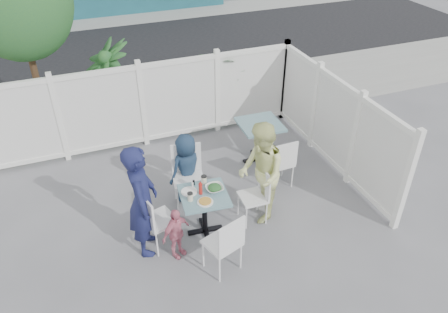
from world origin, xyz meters
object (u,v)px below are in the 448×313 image
object	(u,v)px
main_table	(204,203)
chair_near	(226,241)
spare_table	(260,132)
chair_right	(258,192)
man	(142,201)
woman	(261,173)
chair_back	(188,171)
boy	(187,168)
chair_left	(154,217)
toddler	(176,233)

from	to	relation	value
main_table	chair_near	bearing A→B (deg)	-88.99
spare_table	chair_near	size ratio (longest dim) A/B	0.82
chair_right	man	world-z (taller)	man
chair_right	woman	size ratio (longest dim) A/B	0.55
chair_right	chair_back	size ratio (longest dim) A/B	0.85
chair_near	woman	world-z (taller)	woman
man	boy	distance (m)	1.21
man	boy	xyz separation A→B (m)	(0.85, 0.83, -0.25)
spare_table	chair_left	size ratio (longest dim) A/B	0.83
spare_table	chair_back	xyz separation A→B (m)	(-1.52, -0.67, 0.00)
chair_back	man	world-z (taller)	man
chair_left	boy	size ratio (longest dim) A/B	0.78
chair_left	spare_table	bearing A→B (deg)	107.07
spare_table	woman	size ratio (longest dim) A/B	0.48
chair_right	boy	world-z (taller)	boy
spare_table	main_table	bearing A→B (deg)	-137.01
chair_right	chair_near	xyz separation A→B (m)	(-0.81, -0.80, 0.03)
main_table	woman	distance (m)	0.92
chair_back	woman	size ratio (longest dim) A/B	0.64
main_table	boy	world-z (taller)	boy
main_table	toddler	world-z (taller)	toddler
chair_left	boy	bearing A→B (deg)	124.10
main_table	chair_left	world-z (taller)	chair_left
toddler	chair_right	bearing A→B (deg)	-15.58
man	woman	world-z (taller)	man
chair_right	man	bearing A→B (deg)	92.00
chair_back	woman	world-z (taller)	woman
spare_table	woman	xyz separation A→B (m)	(-0.63, -1.36, 0.20)
main_table	toddler	size ratio (longest dim) A/B	0.90
chair_near	man	world-z (taller)	man
chair_back	toddler	distance (m)	1.16
man	woman	bearing A→B (deg)	-74.20
main_table	man	world-z (taller)	man
woman	boy	world-z (taller)	woman
chair_near	man	xyz separation A→B (m)	(-0.86, 0.80, 0.30)
man	chair_back	bearing A→B (deg)	-34.28
spare_table	boy	xyz separation A→B (m)	(-1.51, -0.58, -0.00)
main_table	chair_back	world-z (taller)	chair_back
spare_table	chair_left	bearing A→B (deg)	-147.20
chair_right	chair_back	xyz separation A→B (m)	(-0.83, 0.74, 0.09)
chair_right	spare_table	bearing A→B (deg)	-23.91
spare_table	chair_left	xyz separation A→B (m)	(-2.23, -1.44, -0.05)
main_table	boy	size ratio (longest dim) A/B	0.61
chair_back	chair_left	bearing A→B (deg)	57.58
chair_left	man	world-z (taller)	man
toddler	chair_back	bearing A→B (deg)	36.65
chair_left	man	distance (m)	0.33
man	toddler	distance (m)	0.63
main_table	toddler	xyz separation A→B (m)	(-0.50, -0.29, -0.14)
spare_table	toddler	size ratio (longest dim) A/B	0.95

